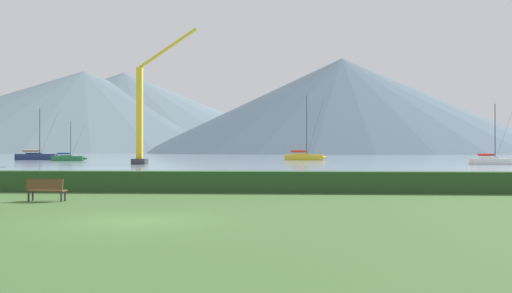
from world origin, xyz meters
The scene contains 13 objects.
ground_plane centered at (0.00, 0.00, 0.00)m, with size 1000.00×1000.00×0.00m, color #3D602D.
harbor_water centered at (0.00, 137.00, 0.00)m, with size 320.00×246.00×0.00m, color #8499A8.
hedge_line centered at (0.00, 11.00, 0.53)m, with size 80.00×1.20×1.07m, color #284C23.
sailboat_slip_0 centered at (33.83, 60.50, 0.56)m, with size 6.73×2.41×8.61m.
sailboat_slip_1 centered at (-35.88, 80.91, 0.54)m, with size 6.65×2.96×7.34m.
sailboat_slip_2 centered at (-45.97, 89.33, 0.74)m, with size 9.08×4.24×10.46m.
sailboat_slip_6 centered at (8.35, 88.87, 0.72)m, with size 8.57×3.42×12.79m.
park_bench_near_path centered at (-5.43, 5.81, 0.53)m, with size 1.65×0.59×0.95m.
dock_crane centered at (-15.89, 59.11, 6.57)m, with size 9.30×2.00×19.57m.
distant_hill_west_ridge centered at (-151.30, 385.35, 31.25)m, with size 325.29×325.29×62.51m, color slate.
distant_hill_central_peak centered at (-109.06, 398.10, 20.17)m, with size 187.87×187.87×40.34m, color #4C6070.
distant_hill_east_ridge centered at (38.29, 300.83, 28.07)m, with size 234.91×234.91×56.15m, color #4C6070.
distant_hill_far_shoulder centered at (-125.59, 405.70, 32.14)m, with size 316.20×316.20×64.27m, color slate.
Camera 1 is at (4.64, -15.95, 2.21)m, focal length 37.18 mm.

